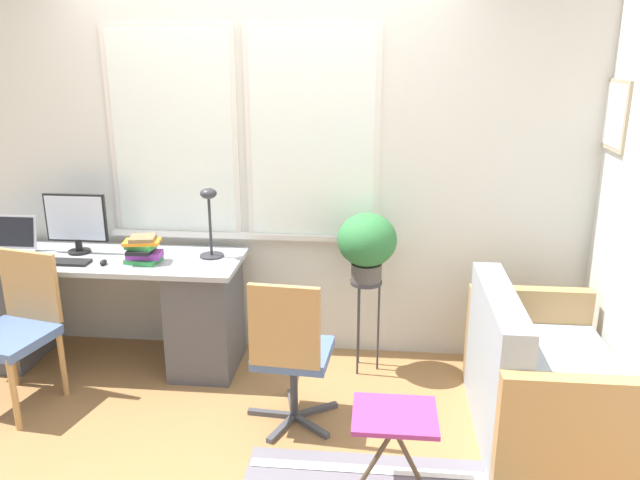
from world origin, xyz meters
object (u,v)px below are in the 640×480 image
Objects in this scene: laptop at (6,246)px; potted_plant at (367,243)px; folding_stool at (394,421)px; book_stack at (143,250)px; desk_chair_wooden at (15,326)px; keyboard at (60,262)px; mouse at (103,262)px; plant_stand at (366,296)px; couch_loveseat at (540,386)px; desk_lamp at (209,213)px; office_chair_swivel at (291,351)px; monitor at (76,221)px.

laptop is 2.35m from potted_plant.
laptop is 2.78m from folding_stool.
desk_chair_wooden is (-0.64, -0.43, -0.35)m from book_stack.
keyboard is at bearing -173.51° from potted_plant.
book_stack is at bearing 16.52° from mouse.
couch_loveseat is at bearing -32.78° from plant_stand.
laptop is 1.37m from desk_lamp.
book_stack reaches higher than desk_chair_wooden.
folding_stool is at bearing -81.86° from potted_plant.
potted_plant is at bearing 28.81° from desk_chair_wooden.
book_stack is 0.26× the size of office_chair_swivel.
desk_lamp is 0.47m from book_stack.
folding_stool is (-0.80, -0.56, 0.10)m from couch_loveseat.
monitor is at bearing 150.01° from folding_stool.
mouse is 0.14× the size of desk_lamp.
laptop is 0.29× the size of couch_loveseat.
desk_chair_wooden is 2.05× the size of folding_stool.
mouse is at bearing -39.85° from monitor.
office_chair_swivel is at bearing 92.93° from couch_loveseat.
office_chair_swivel is 1.44× the size of plant_stand.
couch_loveseat reaches higher than keyboard.
couch_loveseat is at bearing -32.78° from potted_plant.
plant_stand is (1.91, 0.22, -0.24)m from keyboard.
desk_lamp is at bearing 13.70° from keyboard.
couch_loveseat is at bearing -8.88° from mouse.
keyboard reaches higher than plant_stand.
laptop reaches higher than office_chair_swivel.
desk_lamp is 1.92× the size of book_stack.
desk_lamp is 1.09m from office_chair_swivel.
desk_lamp is 2.20m from couch_loveseat.
monitor is at bearing 83.78° from keyboard.
keyboard is 0.85× the size of potted_plant.
plant_stand is (1.00, -0.00, -0.52)m from desk_lamp.
potted_plant is at bearing 6.13° from book_stack.
office_chair_swivel is 0.80m from plant_stand.
book_stack is at bearing 46.99° from desk_chair_wooden.
book_stack is 1.93m from folding_stool.
desk_lamp reaches higher than mouse.
mouse is 0.07× the size of office_chair_swivel.
book_stack is 1.40m from potted_plant.
desk_lamp is at bearing 134.41° from folding_stool.
monitor is at bearing 163.24° from book_stack.
laptop reaches higher than mouse.
desk_lamp reaches higher than monitor.
office_chair_swivel reaches higher than desk_chair_wooden.
couch_loveseat reaches higher than folding_stool.
desk_chair_wooden is 1.65m from office_chair_swivel.
desk_lamp reaches higher than potted_plant.
book_stack is at bearing 7.47° from keyboard.
laptop is 0.55× the size of plant_stand.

